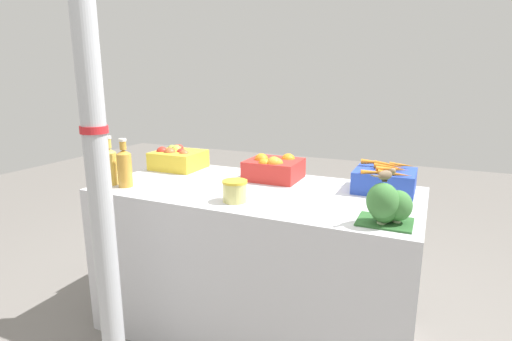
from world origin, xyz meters
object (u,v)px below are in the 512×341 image
object	(u,v)px
carrot_crate	(385,180)
juice_bottle_amber	(125,167)
orange_crate	(274,168)
juice_bottle_golden	(110,165)
broccoli_pile	(387,204)
sparrow_bird	(386,175)
pickle_jar	(235,191)
apple_crate	(178,158)
support_pole	(97,156)

from	to	relation	value
carrot_crate	juice_bottle_amber	world-z (taller)	juice_bottle_amber
orange_crate	juice_bottle_golden	world-z (taller)	juice_bottle_golden
broccoli_pile	sparrow_bird	world-z (taller)	sparrow_bird
broccoli_pile	pickle_jar	world-z (taller)	broccoli_pile
apple_crate	sparrow_bird	world-z (taller)	sparrow_bird
carrot_crate	support_pole	bearing A→B (deg)	-137.97
orange_crate	carrot_crate	world-z (taller)	same
juice_bottle_golden	apple_crate	bearing A→B (deg)	77.96
support_pole	juice_bottle_amber	world-z (taller)	support_pole
sparrow_bird	broccoli_pile	bearing A→B (deg)	-101.58
carrot_crate	apple_crate	bearing A→B (deg)	179.83
carrot_crate	broccoli_pile	distance (m)	0.51
support_pole	juice_bottle_amber	xyz separation A→B (m)	(-0.27, 0.44, -0.16)
apple_crate	pickle_jar	distance (m)	0.82
juice_bottle_amber	pickle_jar	distance (m)	0.67
orange_crate	broccoli_pile	size ratio (longest dim) A/B	1.38
carrot_crate	juice_bottle_golden	size ratio (longest dim) A/B	1.11
juice_bottle_golden	sparrow_bird	size ratio (longest dim) A/B	2.33
support_pole	sparrow_bird	distance (m)	1.17
carrot_crate	juice_bottle_amber	bearing A→B (deg)	-159.51
orange_crate	broccoli_pile	distance (m)	0.85
support_pole	carrot_crate	xyz separation A→B (m)	(1.03, 0.93, -0.21)
orange_crate	sparrow_bird	world-z (taller)	sparrow_bird
carrot_crate	sparrow_bird	distance (m)	0.51
sparrow_bird	pickle_jar	bearing A→B (deg)	124.71
support_pole	apple_crate	distance (m)	1.00
juice_bottle_amber	orange_crate	bearing A→B (deg)	35.36
juice_bottle_golden	pickle_jar	size ratio (longest dim) A/B	2.23
orange_crate	juice_bottle_golden	bearing A→B (deg)	-148.45
broccoli_pile	juice_bottle_golden	size ratio (longest dim) A/B	0.81
apple_crate	pickle_jar	xyz separation A→B (m)	(0.67, -0.48, -0.02)
support_pole	pickle_jar	world-z (taller)	support_pole
juice_bottle_golden	pickle_jar	xyz separation A→B (m)	(0.77, 0.01, -0.06)
carrot_crate	juice_bottle_golden	bearing A→B (deg)	-160.93
support_pole	orange_crate	distance (m)	1.04
apple_crate	juice_bottle_amber	distance (m)	0.49
orange_crate	carrot_crate	size ratio (longest dim) A/B	1.00
support_pole	broccoli_pile	distance (m)	1.20
orange_crate	juice_bottle_amber	xyz separation A→B (m)	(-0.68, -0.48, 0.04)
apple_crate	carrot_crate	xyz separation A→B (m)	(1.31, -0.00, -0.00)
support_pole	apple_crate	world-z (taller)	support_pole
apple_crate	pickle_jar	world-z (taller)	apple_crate
apple_crate	broccoli_pile	bearing A→B (deg)	-20.34
carrot_crate	sparrow_bird	world-z (taller)	sparrow_bird
juice_bottle_amber	pickle_jar	bearing A→B (deg)	0.72
pickle_jar	sparrow_bird	size ratio (longest dim) A/B	1.04
pickle_jar	sparrow_bird	distance (m)	0.71
juice_bottle_golden	sparrow_bird	xyz separation A→B (m)	(1.46, -0.00, 0.09)
juice_bottle_amber	pickle_jar	size ratio (longest dim) A/B	2.17
broccoli_pile	pickle_jar	size ratio (longest dim) A/B	1.80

